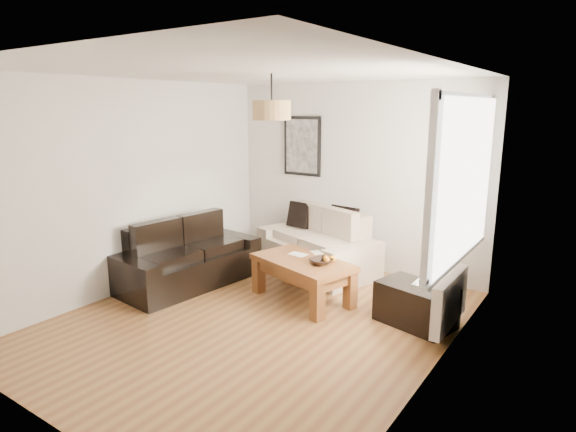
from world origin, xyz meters
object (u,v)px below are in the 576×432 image
Objects in this scene: loveseat_cream at (317,242)px; sofa_leather at (188,254)px; ottoman at (416,304)px; coffee_table at (302,280)px.

sofa_leather is (-1.12, -1.39, -0.02)m from loveseat_cream.
coffee_table is at bearing -174.90° from ottoman.
sofa_leather is 1.58m from coffee_table.
loveseat_cream is 0.92× the size of sofa_leather.
coffee_table is 1.36m from ottoman.
loveseat_cream is 1.98m from ottoman.
sofa_leather is 1.49× the size of coffee_table.
loveseat_cream reaches higher than sofa_leather.
ottoman is at bearing -8.28° from loveseat_cream.
sofa_leather reaches higher than ottoman.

